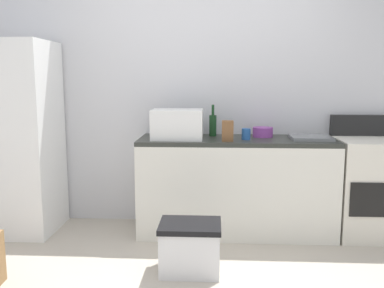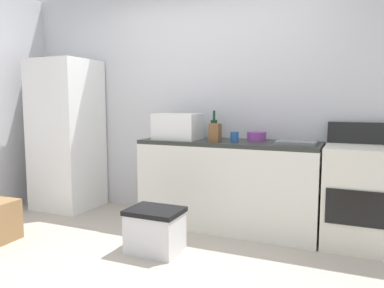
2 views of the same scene
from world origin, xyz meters
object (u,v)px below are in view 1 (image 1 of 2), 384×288
refrigerator (18,138)px  wine_bottle (213,125)px  coffee_mug (246,134)px  mixing_bowl (263,132)px  knife_block (228,131)px  microwave (178,124)px  stove_oven (368,186)px  storage_bin (190,247)px

refrigerator → wine_bottle: bearing=6.5°
refrigerator → coffee_mug: refrigerator is taller
mixing_bowl → coffee_mug: bearing=-131.1°
refrigerator → knife_block: bearing=-3.4°
refrigerator → mixing_bowl: refrigerator is taller
microwave → stove_oven: bearing=2.3°
wine_bottle → coffee_mug: 0.39m
stove_oven → knife_block: bearing=-172.5°
wine_bottle → mixing_bowl: (0.47, -0.04, -0.06)m
coffee_mug → mixing_bowl: coffee_mug is taller
refrigerator → wine_bottle: refrigerator is taller
microwave → storage_bin: (0.16, -0.80, -0.84)m
refrigerator → microwave: (1.51, -0.02, 0.14)m
storage_bin → mixing_bowl: bearing=57.3°
mixing_bowl → storage_bin: (-0.63, -0.98, -0.75)m
knife_block → refrigerator: bearing=176.6°
knife_block → storage_bin: 1.10m
microwave → coffee_mug: microwave is taller
microwave → coffee_mug: size_ratio=4.60×
refrigerator → storage_bin: (1.67, -0.81, -0.70)m
microwave → wine_bottle: wine_bottle is taller
mixing_bowl → storage_bin: mixing_bowl is taller
refrigerator → coffee_mug: bearing=-0.7°
knife_block → storage_bin: (-0.29, -0.69, -0.80)m
stove_oven → coffee_mug: stove_oven is taller
stove_oven → knife_block: (-1.31, -0.17, 0.52)m
refrigerator → stove_oven: (3.27, 0.06, -0.43)m
storage_bin → microwave: bearing=101.5°
mixing_bowl → microwave: bearing=-166.7°
refrigerator → stove_oven: 3.30m
coffee_mug → storage_bin: size_ratio=0.22×
stove_oven → coffee_mug: (-1.14, -0.08, 0.48)m
wine_bottle → mixing_bowl: wine_bottle is taller
coffee_mug → storage_bin: bearing=-120.3°
wine_bottle → microwave: bearing=-144.9°
refrigerator → mixing_bowl: size_ratio=9.41×
wine_bottle → mixing_bowl: size_ratio=1.58×
wine_bottle → storage_bin: bearing=-98.8°
stove_oven → wine_bottle: (-1.44, 0.15, 0.54)m
coffee_mug → storage_bin: 1.19m
refrigerator → wine_bottle: 1.84m
stove_oven → knife_block: size_ratio=6.11×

